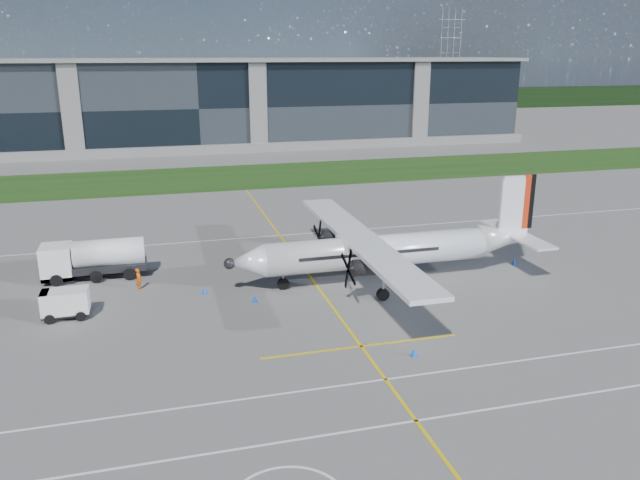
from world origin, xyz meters
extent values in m
plane|color=#5B5956|center=(0.00, 40.00, 0.00)|extent=(400.00, 400.00, 0.00)
cube|color=#184011|center=(0.00, 48.00, 0.02)|extent=(400.00, 18.00, 0.04)
cube|color=black|center=(0.00, 80.00, 7.50)|extent=(120.00, 20.00, 15.00)
cube|color=black|center=(0.00, 140.00, 3.00)|extent=(400.00, 6.00, 6.00)
cube|color=yellow|center=(3.00, 10.00, 0.01)|extent=(0.20, 70.00, 0.01)
cube|color=white|center=(0.00, -14.00, 0.01)|extent=(90.00, 0.15, 0.01)
imported|color=#F25907|center=(-9.65, 6.94, 0.92)|extent=(0.79, 0.90, 1.83)
cone|color=blue|center=(5.50, -7.93, 0.25)|extent=(0.36, 0.36, 0.50)
cone|color=blue|center=(19.79, 4.84, 0.25)|extent=(0.36, 0.36, 0.50)
cone|color=blue|center=(-1.93, 2.38, 0.25)|extent=(0.36, 0.36, 0.50)
cone|color=blue|center=(-5.16, 4.84, 0.25)|extent=(0.36, 0.36, 0.50)
cone|color=blue|center=(6.97, 16.14, 0.25)|extent=(0.36, 0.36, 0.50)
camera|label=1|loc=(-7.98, -37.45, 16.55)|focal=35.00mm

